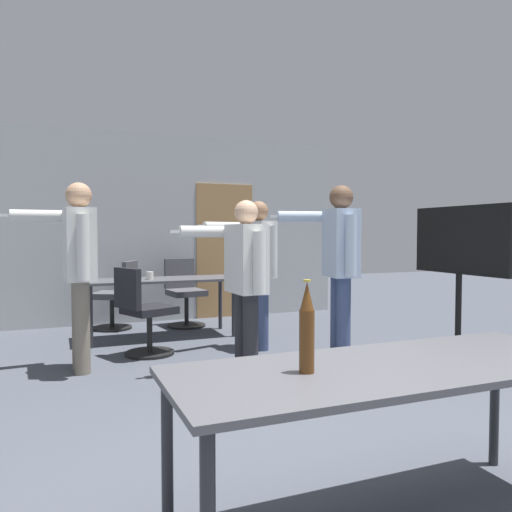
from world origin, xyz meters
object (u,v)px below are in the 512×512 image
at_px(person_left_plaid, 339,256).
at_px(drink_cup, 150,276).
at_px(person_far_watching, 78,258).
at_px(office_chair_near_pushed, 117,297).
at_px(person_center_tall, 257,260).
at_px(office_chair_mid_tucked, 143,314).
at_px(office_chair_side_rolled, 184,295).
at_px(tv_screen, 459,264).
at_px(beer_bottle, 307,329).
at_px(person_right_polo, 245,273).

bearing_deg(person_left_plaid, drink_cup, 53.40).
height_order(person_far_watching, office_chair_near_pushed, person_far_watching).
distance_m(office_chair_near_pushed, drink_cup, 0.93).
xyz_separation_m(person_center_tall, office_chair_mid_tucked, (-1.23, 0.17, -0.56)).
bearing_deg(office_chair_side_rolled, drink_cup, 41.85).
xyz_separation_m(person_left_plaid, office_chair_side_rolled, (-0.98, 2.49, -0.63)).
bearing_deg(tv_screen, office_chair_side_rolled, -145.48).
distance_m(person_center_tall, office_chair_side_rolled, 1.82).
bearing_deg(person_left_plaid, office_chair_mid_tucked, 73.31).
relative_size(person_left_plaid, office_chair_side_rolled, 1.90).
bearing_deg(beer_bottle, office_chair_near_pushed, 91.87).
relative_size(tv_screen, person_far_watching, 0.89).
bearing_deg(person_center_tall, beer_bottle, 145.85).
xyz_separation_m(person_right_polo, person_center_tall, (0.53, 1.01, 0.05)).
height_order(person_center_tall, drink_cup, person_center_tall).
bearing_deg(beer_bottle, person_far_watching, 103.21).
bearing_deg(drink_cup, office_chair_mid_tucked, -104.96).
relative_size(tv_screen, person_right_polo, 0.99).
xyz_separation_m(person_center_tall, drink_cup, (-1.02, 0.97, -0.22)).
xyz_separation_m(person_far_watching, drink_cup, (0.87, 1.19, -0.28)).
distance_m(person_right_polo, drink_cup, 2.05).
distance_m(tv_screen, person_left_plaid, 1.19).
distance_m(person_left_plaid, person_far_watching, 2.52).
distance_m(office_chair_mid_tucked, beer_bottle, 3.56).
distance_m(person_far_watching, beer_bottle, 3.23).
height_order(person_right_polo, office_chair_mid_tucked, person_right_polo).
bearing_deg(drink_cup, office_chair_side_rolled, 49.93).
xyz_separation_m(person_right_polo, office_chair_near_pushed, (-0.79, 2.79, -0.52)).
relative_size(person_right_polo, person_far_watching, 0.90).
distance_m(person_far_watching, person_center_tall, 1.90).
relative_size(person_left_plaid, beer_bottle, 4.72).
height_order(tv_screen, person_center_tall, person_center_tall).
xyz_separation_m(person_right_polo, office_chair_mid_tucked, (-0.70, 1.18, -0.51)).
xyz_separation_m(tv_screen, person_right_polo, (-2.17, 0.29, -0.04)).
height_order(tv_screen, office_chair_near_pushed, tv_screen).
bearing_deg(tv_screen, office_chair_mid_tucked, -117.11).
distance_m(person_left_plaid, office_chair_near_pushed, 3.26).
distance_m(person_right_polo, person_center_tall, 1.14).
height_order(person_right_polo, office_chair_near_pushed, person_right_polo).
distance_m(office_chair_side_rolled, drink_cup, 0.99).
relative_size(office_chair_mid_tucked, drink_cup, 10.11).
height_order(office_chair_side_rolled, office_chair_mid_tucked, office_chair_mid_tucked).
distance_m(person_right_polo, person_far_watching, 1.58).
relative_size(person_right_polo, office_chair_near_pushed, 1.72).
bearing_deg(office_chair_near_pushed, person_right_polo, -136.21).
distance_m(tv_screen, drink_cup, 3.50).
height_order(person_far_watching, office_chair_mid_tucked, person_far_watching).
bearing_deg(office_chair_side_rolled, person_right_polo, 79.52).
bearing_deg(drink_cup, person_left_plaid, -48.34).
bearing_deg(person_far_watching, person_center_tall, -87.04).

